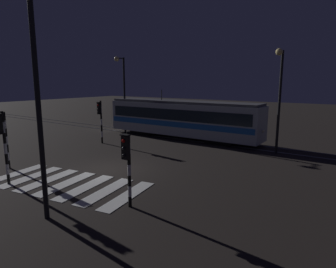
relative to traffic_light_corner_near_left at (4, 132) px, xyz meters
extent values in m
plane|color=black|center=(4.88, 3.07, -2.14)|extent=(120.00, 120.00, 0.00)
cube|color=#59595E|center=(4.88, 12.69, -2.12)|extent=(80.00, 0.12, 0.03)
cube|color=#59595E|center=(4.88, 14.13, -2.12)|extent=(80.00, 0.12, 0.03)
cube|color=silver|center=(1.38, -0.28, -2.13)|extent=(1.29, 3.69, 0.02)
cube|color=silver|center=(2.55, -0.08, -2.13)|extent=(1.29, 3.69, 0.02)
cube|color=silver|center=(3.71, 0.12, -2.13)|extent=(1.29, 3.69, 0.02)
cube|color=silver|center=(4.88, 0.31, -2.13)|extent=(1.29, 3.69, 0.02)
cube|color=silver|center=(6.05, 0.51, -2.13)|extent=(1.29, 3.69, 0.02)
cube|color=silver|center=(7.22, 0.70, -2.13)|extent=(1.29, 3.69, 0.02)
cube|color=silver|center=(8.38, 0.90, -2.13)|extent=(1.29, 3.69, 0.02)
cylinder|color=black|center=(0.00, 0.09, -1.91)|extent=(0.14, 0.14, 0.46)
cylinder|color=white|center=(0.00, 0.09, -1.44)|extent=(0.14, 0.14, 0.46)
cylinder|color=black|center=(0.00, 0.09, -0.98)|extent=(0.14, 0.14, 0.46)
cylinder|color=white|center=(0.00, 0.09, -0.52)|extent=(0.14, 0.14, 0.46)
cylinder|color=black|center=(0.00, 0.09, -0.05)|extent=(0.14, 0.14, 0.46)
cylinder|color=white|center=(0.00, 0.09, 0.41)|extent=(0.14, 0.14, 0.46)
cylinder|color=black|center=(0.00, 0.09, 0.87)|extent=(0.14, 0.14, 0.46)
cube|color=black|center=(0.00, -0.08, 0.50)|extent=(0.28, 0.20, 0.90)
sphere|color=black|center=(0.00, -0.19, 0.50)|extent=(0.14, 0.14, 0.14)
sphere|color=green|center=(0.00, -0.19, 0.22)|extent=(0.14, 0.14, 0.14)
cube|color=black|center=(0.00, -0.08, 0.99)|extent=(0.36, 0.24, 0.04)
cylinder|color=black|center=(-0.76, 7.90, -1.89)|extent=(0.14, 0.14, 0.49)
cylinder|color=white|center=(-0.76, 7.90, -1.41)|extent=(0.14, 0.14, 0.49)
cylinder|color=black|center=(-0.76, 7.90, -0.92)|extent=(0.14, 0.14, 0.49)
cylinder|color=white|center=(-0.76, 7.90, -0.44)|extent=(0.14, 0.14, 0.49)
cylinder|color=black|center=(-0.76, 7.90, 0.05)|extent=(0.14, 0.14, 0.49)
cylinder|color=white|center=(-0.76, 7.90, 0.54)|extent=(0.14, 0.14, 0.49)
cylinder|color=black|center=(-0.76, 7.90, 1.02)|extent=(0.14, 0.14, 0.49)
cube|color=black|center=(-0.76, 7.73, 0.66)|extent=(0.28, 0.20, 0.90)
sphere|color=red|center=(-0.76, 7.62, 0.94)|extent=(0.14, 0.14, 0.14)
sphere|color=black|center=(-0.76, 7.62, 0.66)|extent=(0.14, 0.14, 0.14)
sphere|color=black|center=(-0.76, 7.62, 0.38)|extent=(0.14, 0.14, 0.14)
cube|color=black|center=(-0.76, 7.73, 1.15)|extent=(0.36, 0.24, 0.04)
cylinder|color=black|center=(9.21, 0.12, -1.92)|extent=(0.14, 0.14, 0.43)
cylinder|color=white|center=(9.21, 0.12, -1.49)|extent=(0.14, 0.14, 0.43)
cylinder|color=black|center=(9.21, 0.12, -1.05)|extent=(0.14, 0.14, 0.43)
cylinder|color=white|center=(9.21, 0.12, -0.62)|extent=(0.14, 0.14, 0.43)
cylinder|color=black|center=(9.21, 0.12, -0.19)|extent=(0.14, 0.14, 0.43)
cylinder|color=white|center=(9.21, 0.12, 0.25)|extent=(0.14, 0.14, 0.43)
cylinder|color=black|center=(9.21, 0.12, 0.68)|extent=(0.14, 0.14, 0.43)
cube|color=black|center=(9.21, -0.05, 0.30)|extent=(0.28, 0.20, 0.90)
sphere|color=red|center=(9.21, -0.16, 0.58)|extent=(0.14, 0.14, 0.14)
sphere|color=black|center=(9.21, -0.16, 0.30)|extent=(0.14, 0.14, 0.14)
sphere|color=black|center=(9.21, -0.16, 0.02)|extent=(0.14, 0.14, 0.14)
cube|color=black|center=(9.21, -0.05, 0.79)|extent=(0.36, 0.24, 0.04)
cylinder|color=black|center=(2.67, -1.29, -1.88)|extent=(0.14, 0.14, 0.51)
cylinder|color=white|center=(2.67, -1.29, -1.38)|extent=(0.14, 0.14, 0.51)
cylinder|color=black|center=(2.67, -1.29, -0.87)|extent=(0.14, 0.14, 0.51)
cylinder|color=white|center=(2.67, -1.29, -0.36)|extent=(0.14, 0.14, 0.51)
cylinder|color=black|center=(2.67, -1.29, 0.14)|extent=(0.14, 0.14, 0.51)
cylinder|color=white|center=(2.67, -1.29, 0.65)|extent=(0.14, 0.14, 0.51)
cylinder|color=black|center=(2.67, -1.29, 1.16)|extent=(0.14, 0.14, 0.51)
cylinder|color=black|center=(11.66, 12.38, 1.31)|extent=(0.18, 0.18, 6.89)
cylinder|color=black|center=(11.66, 11.93, 4.66)|extent=(0.10, 0.90, 0.10)
sphere|color=#F9E08C|center=(11.66, 11.48, 4.58)|extent=(0.44, 0.44, 0.44)
cylinder|color=black|center=(-2.63, 12.66, 1.40)|extent=(0.18, 0.18, 7.07)
cylinder|color=black|center=(-2.63, 12.21, 4.84)|extent=(0.10, 0.90, 0.10)
sphere|color=#F9E08C|center=(-2.63, 11.76, 4.76)|extent=(0.44, 0.44, 0.44)
cylinder|color=black|center=(7.38, -2.34, 1.73)|extent=(0.18, 0.18, 7.72)
cube|color=#B2BCC1|center=(3.29, 13.41, -0.44)|extent=(14.11, 2.50, 2.70)
cube|color=blue|center=(3.29, 12.14, -0.79)|extent=(13.83, 0.04, 0.44)
cube|color=blue|center=(3.29, 14.68, -0.79)|extent=(13.83, 0.04, 0.44)
cube|color=black|center=(3.29, 12.15, 0.01)|extent=(13.40, 0.03, 0.90)
cube|color=#4C4C51|center=(3.29, 13.41, 1.01)|extent=(13.83, 2.30, 0.20)
cylinder|color=#262628|center=(1.18, 13.41, 1.51)|extent=(0.08, 0.08, 1.00)
cube|color=black|center=(7.17, 13.41, -1.96)|extent=(2.20, 2.00, 0.35)
cube|color=black|center=(-0.59, 13.41, -1.96)|extent=(2.20, 2.00, 0.35)
sphere|color=#F9F2CC|center=(10.40, 13.41, -0.84)|extent=(0.24, 0.24, 0.24)
camera|label=1|loc=(16.63, -7.99, 2.78)|focal=31.20mm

